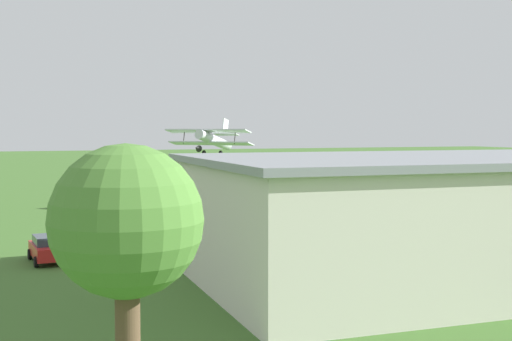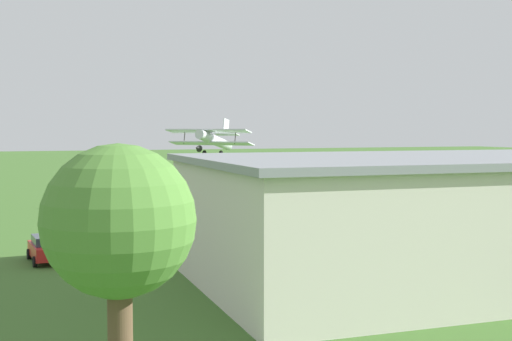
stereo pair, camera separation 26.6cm
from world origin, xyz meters
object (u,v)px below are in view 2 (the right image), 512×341
at_px(biplane, 213,139).
at_px(car_silver, 444,223).
at_px(tree_behind_hangar_right, 119,225).
at_px(hangar, 430,218).
at_px(person_walking_on_apron, 240,223).
at_px(person_watching_takeoff, 315,228).
at_px(car_blue, 163,236).
at_px(car_red, 47,248).
at_px(person_by_parked_cars, 417,216).
at_px(person_at_fence_line, 267,220).

relative_size(biplane, car_silver, 1.92).
bearing_deg(car_silver, tree_behind_hangar_right, 41.73).
relative_size(hangar, person_walking_on_apron, 14.74).
height_order(car_silver, person_watching_takeoff, car_silver).
relative_size(hangar, car_blue, 5.91).
height_order(biplane, tree_behind_hangar_right, biplane).
bearing_deg(tree_behind_hangar_right, person_watching_takeoff, -124.57).
relative_size(car_red, person_by_parked_cars, 2.59).
relative_size(car_blue, person_at_fence_line, 2.62).
xyz_separation_m(person_walking_on_apron, tree_behind_hangar_right, (14.49, 31.48, 4.75)).
distance_m(car_blue, tree_behind_hangar_right, 29.20).
height_order(car_silver, car_red, car_silver).
bearing_deg(person_watching_takeoff, tree_behind_hangar_right, 55.43).
height_order(car_red, person_walking_on_apron, person_walking_on_apron).
xyz_separation_m(person_at_fence_line, person_by_parked_cars, (-12.99, 1.53, -0.04)).
xyz_separation_m(hangar, car_red, (18.74, -12.30, -2.47)).
xyz_separation_m(car_blue, tree_behind_hangar_right, (7.64, 27.77, 4.80)).
bearing_deg(person_by_parked_cars, car_red, 10.02).
distance_m(hangar, person_watching_takeoff, 14.53).
xyz_separation_m(car_silver, person_by_parked_cars, (-0.79, -4.65, -0.05)).
relative_size(car_silver, person_at_fence_line, 2.52).
xyz_separation_m(hangar, person_watching_takeoff, (-0.24, -14.30, -2.53)).
bearing_deg(hangar, person_walking_on_apron, -77.22).
bearing_deg(biplane, car_red, 52.00).
bearing_deg(person_watching_takeoff, person_at_fence_line, -69.24).
relative_size(hangar, car_silver, 6.14).
relative_size(car_red, tree_behind_hangar_right, 0.54).
height_order(person_watching_takeoff, tree_behind_hangar_right, tree_behind_hangar_right).
bearing_deg(tree_behind_hangar_right, car_silver, -138.27).
bearing_deg(car_red, person_at_fence_line, -158.22).
bearing_deg(car_blue, car_silver, 175.56).
height_order(car_blue, person_at_fence_line, person_at_fence_line).
relative_size(car_red, person_watching_takeoff, 2.61).
height_order(car_silver, person_by_parked_cars, car_silver).
bearing_deg(person_walking_on_apron, car_silver, 159.97).
bearing_deg(tree_behind_hangar_right, car_blue, -105.37).
bearing_deg(car_red, person_watching_takeoff, -173.98).
bearing_deg(person_by_parked_cars, car_blue, 7.56).
bearing_deg(car_blue, car_red, 16.91).
bearing_deg(tree_behind_hangar_right, car_red, -89.81).
height_order(car_blue, person_watching_takeoff, car_blue).
distance_m(person_walking_on_apron, tree_behind_hangar_right, 34.98).
distance_m(person_watching_takeoff, tree_behind_hangar_right, 33.66).
distance_m(biplane, person_watching_takeoff, 21.46).
bearing_deg(hangar, person_watching_takeoff, -90.96).
bearing_deg(biplane, person_by_parked_cars, 126.24).
xyz_separation_m(biplane, person_at_fence_line, (0.42, 15.63, -6.21)).
relative_size(car_silver, person_watching_takeoff, 2.64).
distance_m(hangar, car_blue, 18.50).
bearing_deg(car_red, biplane, -128.00).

